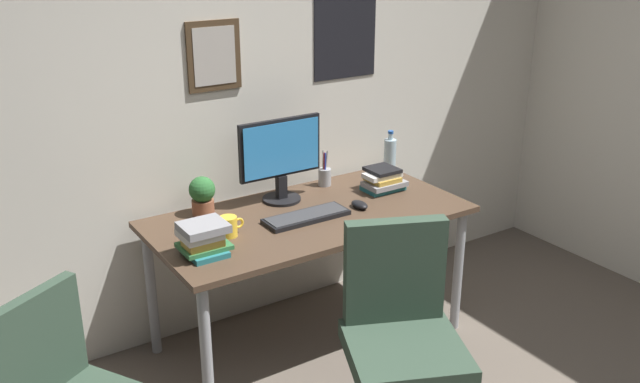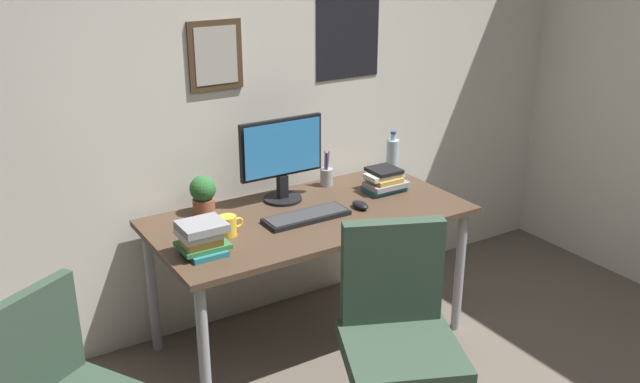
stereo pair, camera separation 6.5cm
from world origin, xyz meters
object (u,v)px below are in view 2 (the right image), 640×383
(monitor, at_px, (282,156))
(water_bottle, at_px, (392,156))
(keyboard, at_px, (306,216))
(book_stack_right, at_px, (202,237))
(pen_cup, at_px, (327,176))
(book_stack_left, at_px, (385,181))
(coffee_mug_near, at_px, (228,226))
(computer_mouse, at_px, (360,205))
(potted_plant, at_px, (203,193))
(office_chair, at_px, (397,328))

(monitor, xyz_separation_m, water_bottle, (0.74, 0.03, -0.13))
(keyboard, bearing_deg, book_stack_right, -171.29)
(pen_cup, bearing_deg, book_stack_left, -47.07)
(keyboard, bearing_deg, book_stack_left, 11.13)
(monitor, height_order, book_stack_left, monitor)
(keyboard, distance_m, book_stack_right, 0.59)
(keyboard, relative_size, book_stack_right, 2.05)
(coffee_mug_near, relative_size, book_stack_right, 0.57)
(monitor, relative_size, book_stack_right, 2.19)
(computer_mouse, bearing_deg, coffee_mug_near, 175.75)
(book_stack_right, bearing_deg, water_bottle, 16.72)
(coffee_mug_near, bearing_deg, keyboard, -3.63)
(monitor, distance_m, potted_plant, 0.44)
(monitor, relative_size, keyboard, 1.07)
(monitor, relative_size, potted_plant, 2.36)
(potted_plant, distance_m, book_stack_left, 0.98)
(monitor, relative_size, coffee_mug_near, 3.82)
(monitor, height_order, keyboard, monitor)
(pen_cup, bearing_deg, monitor, -168.46)
(keyboard, xyz_separation_m, book_stack_left, (0.55, 0.11, 0.04))
(office_chair, relative_size, potted_plant, 4.87)
(water_bottle, bearing_deg, pen_cup, 175.66)
(computer_mouse, relative_size, pen_cup, 0.55)
(computer_mouse, xyz_separation_m, pen_cup, (0.03, 0.37, 0.04))
(computer_mouse, height_order, coffee_mug_near, coffee_mug_near)
(water_bottle, relative_size, coffee_mug_near, 2.09)
(coffee_mug_near, bearing_deg, book_stack_left, 4.99)
(pen_cup, distance_m, book_stack_right, 1.01)
(office_chair, xyz_separation_m, potted_plant, (-0.36, 1.11, 0.30))
(monitor, xyz_separation_m, potted_plant, (-0.42, 0.05, -0.14))
(coffee_mug_near, relative_size, pen_cup, 0.60)
(keyboard, height_order, book_stack_right, book_stack_right)
(keyboard, bearing_deg, computer_mouse, -5.08)
(office_chair, height_order, potted_plant, office_chair)
(office_chair, height_order, book_stack_left, office_chair)
(water_bottle, height_order, pen_cup, water_bottle)
(monitor, bearing_deg, pen_cup, 11.54)
(office_chair, xyz_separation_m, monitor, (0.06, 1.06, 0.43))
(coffee_mug_near, distance_m, pen_cup, 0.80)
(potted_plant, height_order, pen_cup, pen_cup)
(pen_cup, bearing_deg, office_chair, -108.09)
(office_chair, bearing_deg, book_stack_right, 128.49)
(keyboard, height_order, book_stack_left, book_stack_left)
(coffee_mug_near, xyz_separation_m, potted_plant, (0.01, 0.31, 0.06))
(book_stack_left, xyz_separation_m, book_stack_right, (-1.13, -0.20, 0.02))
(office_chair, height_order, water_bottle, water_bottle)
(computer_mouse, height_order, book_stack_right, book_stack_right)
(pen_cup, bearing_deg, coffee_mug_near, -156.50)
(potted_plant, xyz_separation_m, book_stack_right, (-0.18, -0.42, -0.03))
(computer_mouse, bearing_deg, monitor, 131.92)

